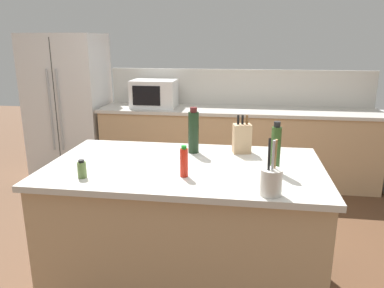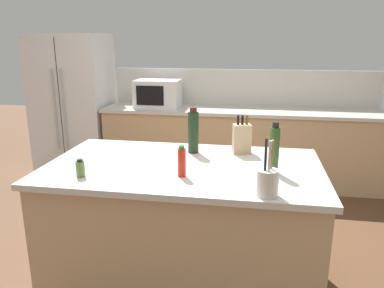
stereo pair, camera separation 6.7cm
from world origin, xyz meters
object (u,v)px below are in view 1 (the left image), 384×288
object	(u,v)px
microwave	(154,94)
hot_sauce_bottle	(184,162)
utensil_crock	(271,181)
olive_oil_bottle	(276,149)
spice_jar_oregano	(82,169)
knife_block	(242,138)
refrigerator	(69,105)
wine_bottle	(194,131)

from	to	relation	value
microwave	hot_sauce_bottle	bearing A→B (deg)	-71.98
utensil_crock	hot_sauce_bottle	xyz separation A→B (m)	(-0.52, 0.22, 0.01)
microwave	olive_oil_bottle	distance (m)	2.64
spice_jar_oregano	olive_oil_bottle	world-z (taller)	olive_oil_bottle
knife_block	refrigerator	bearing A→B (deg)	128.24
olive_oil_bottle	wine_bottle	size ratio (longest dim) A/B	0.96
microwave	utensil_crock	bearing A→B (deg)	-63.67
knife_block	hot_sauce_bottle	world-z (taller)	knife_block
refrigerator	wine_bottle	xyz separation A→B (m)	(1.95, -1.95, 0.18)
spice_jar_oregano	wine_bottle	distance (m)	0.89
knife_block	hot_sauce_bottle	size ratio (longest dim) A/B	1.44
hot_sauce_bottle	olive_oil_bottle	size ratio (longest dim) A/B	0.60
olive_oil_bottle	wine_bottle	distance (m)	0.68
microwave	hot_sauce_bottle	size ratio (longest dim) A/B	2.76
olive_oil_bottle	wine_bottle	world-z (taller)	wine_bottle
refrigerator	olive_oil_bottle	distance (m)	3.44
olive_oil_bottle	wine_bottle	xyz separation A→B (m)	(-0.58, 0.36, 0.01)
refrigerator	olive_oil_bottle	size ratio (longest dim) A/B	5.53
refrigerator	microwave	xyz separation A→B (m)	(1.18, -0.05, 0.19)
wine_bottle	hot_sauce_bottle	bearing A→B (deg)	-88.39
knife_block	olive_oil_bottle	xyz separation A→B (m)	(0.22, -0.40, 0.04)
utensil_crock	microwave	bearing A→B (deg)	116.33
microwave	wine_bottle	world-z (taller)	wine_bottle
refrigerator	microwave	world-z (taller)	refrigerator
spice_jar_oregano	hot_sauce_bottle	world-z (taller)	hot_sauce_bottle
refrigerator	wine_bottle	bearing A→B (deg)	-44.99
refrigerator	spice_jar_oregano	world-z (taller)	refrigerator
refrigerator	hot_sauce_bottle	bearing A→B (deg)	-51.51
knife_block	hot_sauce_bottle	bearing A→B (deg)	-133.66
refrigerator	utensil_crock	size ratio (longest dim) A/B	5.76
spice_jar_oregano	olive_oil_bottle	xyz separation A→B (m)	(1.19, 0.28, 0.10)
microwave	wine_bottle	size ratio (longest dim) A/B	1.60
knife_block	microwave	bearing A→B (deg)	109.18
refrigerator	microwave	size ratio (longest dim) A/B	3.32
knife_block	wine_bottle	bearing A→B (deg)	174.80
refrigerator	knife_block	distance (m)	3.00
utensil_crock	wine_bottle	xyz separation A→B (m)	(-0.53, 0.74, 0.08)
spice_jar_oregano	hot_sauce_bottle	xyz separation A→B (m)	(0.62, 0.11, 0.04)
microwave	utensil_crock	size ratio (longest dim) A/B	1.73
utensil_crock	spice_jar_oregano	distance (m)	1.15
hot_sauce_bottle	knife_block	bearing A→B (deg)	58.60
spice_jar_oregano	hot_sauce_bottle	bearing A→B (deg)	10.23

